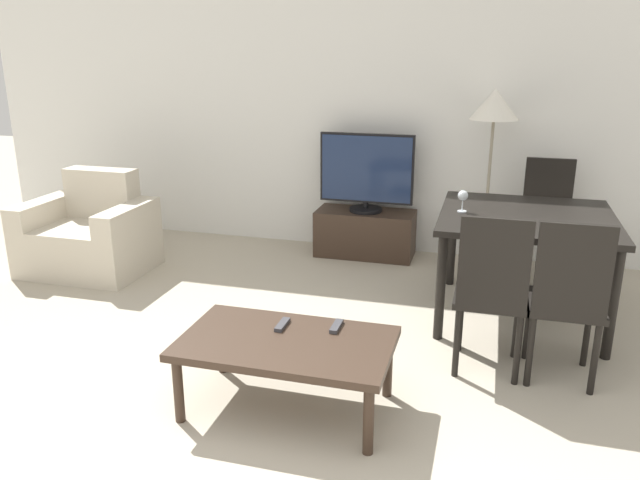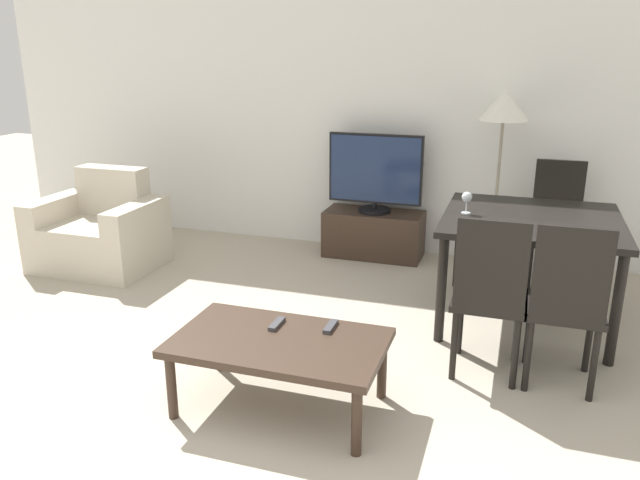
{
  "view_description": "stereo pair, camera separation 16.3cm",
  "coord_description": "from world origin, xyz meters",
  "px_view_note": "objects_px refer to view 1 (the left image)",
  "views": [
    {
      "loc": [
        1.07,
        -1.57,
        1.79
      ],
      "look_at": [
        0.09,
        1.91,
        0.65
      ],
      "focal_mm": 35.0,
      "sensor_mm": 36.0,
      "label": 1
    },
    {
      "loc": [
        1.22,
        -1.52,
        1.79
      ],
      "look_at": [
        0.09,
        1.91,
        0.65
      ],
      "focal_mm": 35.0,
      "sensor_mm": 36.0,
      "label": 2
    }
  ],
  "objects_px": {
    "tv": "(366,173)",
    "dining_chair_far": "(547,214)",
    "tv_stand": "(365,233)",
    "dining_table": "(526,226)",
    "remote_primary": "(336,326)",
    "coffee_table": "(286,347)",
    "dining_chair_near": "(492,288)",
    "armchair": "(90,236)",
    "wine_glass_left": "(463,197)",
    "remote_secondary": "(282,325)",
    "dining_chair_near_right": "(567,296)",
    "floor_lamp": "(494,113)"
  },
  "relations": [
    {
      "from": "dining_chair_near",
      "to": "floor_lamp",
      "type": "distance_m",
      "value": 1.92
    },
    {
      "from": "armchair",
      "to": "wine_glass_left",
      "type": "relative_size",
      "value": 6.58
    },
    {
      "from": "remote_primary",
      "to": "remote_secondary",
      "type": "xyz_separation_m",
      "value": [
        -0.28,
        -0.06,
        0.0
      ]
    },
    {
      "from": "coffee_table",
      "to": "dining_chair_near",
      "type": "relative_size",
      "value": 1.12
    },
    {
      "from": "floor_lamp",
      "to": "remote_primary",
      "type": "relative_size",
      "value": 9.77
    },
    {
      "from": "floor_lamp",
      "to": "tv",
      "type": "bearing_deg",
      "value": 174.22
    },
    {
      "from": "tv_stand",
      "to": "remote_primary",
      "type": "height_order",
      "value": "remote_primary"
    },
    {
      "from": "remote_secondary",
      "to": "dining_chair_far",
      "type": "bearing_deg",
      "value": 57.38
    },
    {
      "from": "floor_lamp",
      "to": "remote_secondary",
      "type": "bearing_deg",
      "value": -113.14
    },
    {
      "from": "tv_stand",
      "to": "dining_table",
      "type": "bearing_deg",
      "value": -38.02
    },
    {
      "from": "tv",
      "to": "dining_chair_near_right",
      "type": "distance_m",
      "value": 2.38
    },
    {
      "from": "dining_table",
      "to": "remote_primary",
      "type": "height_order",
      "value": "dining_table"
    },
    {
      "from": "tv_stand",
      "to": "dining_chair_far",
      "type": "xyz_separation_m",
      "value": [
        1.47,
        -0.14,
        0.32
      ]
    },
    {
      "from": "armchair",
      "to": "floor_lamp",
      "type": "xyz_separation_m",
      "value": [
        3.11,
        0.87,
        1.0
      ]
    },
    {
      "from": "tv",
      "to": "coffee_table",
      "type": "relative_size",
      "value": 0.76
    },
    {
      "from": "tv",
      "to": "dining_chair_near_right",
      "type": "bearing_deg",
      "value": -51.63
    },
    {
      "from": "armchair",
      "to": "remote_secondary",
      "type": "xyz_separation_m",
      "value": [
        2.15,
        -1.39,
        0.11
      ]
    },
    {
      "from": "tv",
      "to": "remote_secondary",
      "type": "relative_size",
      "value": 5.38
    },
    {
      "from": "tv_stand",
      "to": "dining_table",
      "type": "distance_m",
      "value": 1.68
    },
    {
      "from": "dining_table",
      "to": "dining_chair_near",
      "type": "xyz_separation_m",
      "value": [
        -0.19,
        -0.86,
        -0.13
      ]
    },
    {
      "from": "coffee_table",
      "to": "remote_secondary",
      "type": "relative_size",
      "value": 7.04
    },
    {
      "from": "armchair",
      "to": "coffee_table",
      "type": "relative_size",
      "value": 0.91
    },
    {
      "from": "tv_stand",
      "to": "floor_lamp",
      "type": "bearing_deg",
      "value": -5.92
    },
    {
      "from": "tv",
      "to": "floor_lamp",
      "type": "relative_size",
      "value": 0.55
    },
    {
      "from": "dining_table",
      "to": "remote_primary",
      "type": "xyz_separation_m",
      "value": [
        -0.95,
        -1.31,
        -0.25
      ]
    },
    {
      "from": "dining_chair_near_right",
      "to": "remote_primary",
      "type": "relative_size",
      "value": 6.27
    },
    {
      "from": "coffee_table",
      "to": "remote_secondary",
      "type": "bearing_deg",
      "value": 116.01
    },
    {
      "from": "tv_stand",
      "to": "remote_secondary",
      "type": "distance_m",
      "value": 2.37
    },
    {
      "from": "dining_chair_near",
      "to": "remote_secondary",
      "type": "height_order",
      "value": "dining_chair_near"
    },
    {
      "from": "tv",
      "to": "dining_chair_near",
      "type": "relative_size",
      "value": 0.86
    },
    {
      "from": "coffee_table",
      "to": "floor_lamp",
      "type": "height_order",
      "value": "floor_lamp"
    },
    {
      "from": "floor_lamp",
      "to": "dining_chair_far",
      "type": "bearing_deg",
      "value": -3.92
    },
    {
      "from": "tv_stand",
      "to": "dining_chair_far",
      "type": "height_order",
      "value": "dining_chair_far"
    },
    {
      "from": "dining_chair_near",
      "to": "floor_lamp",
      "type": "xyz_separation_m",
      "value": [
        -0.07,
        1.75,
        0.76
      ]
    },
    {
      "from": "tv",
      "to": "dining_chair_far",
      "type": "relative_size",
      "value": 0.86
    },
    {
      "from": "tv",
      "to": "remote_primary",
      "type": "relative_size",
      "value": 5.38
    },
    {
      "from": "dining_chair_near_right",
      "to": "tv",
      "type": "bearing_deg",
      "value": 128.37
    },
    {
      "from": "floor_lamp",
      "to": "remote_secondary",
      "type": "distance_m",
      "value": 2.61
    },
    {
      "from": "dining_chair_near_right",
      "to": "remote_primary",
      "type": "distance_m",
      "value": 1.24
    },
    {
      "from": "tv",
      "to": "dining_chair_far",
      "type": "height_order",
      "value": "tv"
    },
    {
      "from": "dining_table",
      "to": "remote_secondary",
      "type": "xyz_separation_m",
      "value": [
        -1.23,
        -1.36,
        -0.25
      ]
    },
    {
      "from": "armchair",
      "to": "coffee_table",
      "type": "height_order",
      "value": "armchair"
    },
    {
      "from": "wine_glass_left",
      "to": "dining_table",
      "type": "bearing_deg",
      "value": 7.61
    },
    {
      "from": "remote_secondary",
      "to": "dining_chair_near",
      "type": "bearing_deg",
      "value": 25.85
    },
    {
      "from": "dining_chair_far",
      "to": "wine_glass_left",
      "type": "distance_m",
      "value": 1.14
    },
    {
      "from": "tv",
      "to": "dining_chair_far",
      "type": "bearing_deg",
      "value": -5.2
    },
    {
      "from": "dining_table",
      "to": "dining_chair_near_right",
      "type": "bearing_deg",
      "value": -77.32
    },
    {
      "from": "dining_table",
      "to": "wine_glass_left",
      "type": "xyz_separation_m",
      "value": [
        -0.42,
        -0.06,
        0.18
      ]
    },
    {
      "from": "dining_chair_near_right",
      "to": "floor_lamp",
      "type": "xyz_separation_m",
      "value": [
        -0.46,
        1.75,
        0.76
      ]
    },
    {
      "from": "tv",
      "to": "remote_primary",
      "type": "xyz_separation_m",
      "value": [
        0.32,
        -2.3,
        -0.35
      ]
    }
  ]
}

